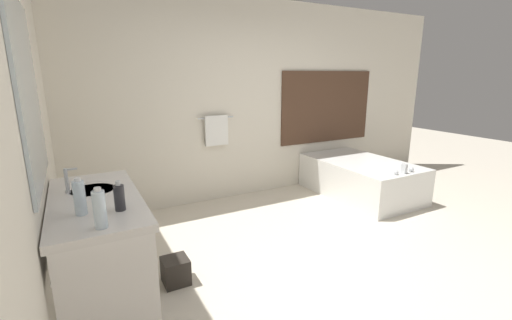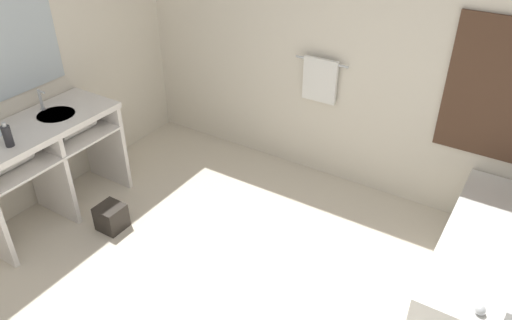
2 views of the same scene
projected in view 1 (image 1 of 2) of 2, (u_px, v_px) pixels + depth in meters
ground_plane at (340, 269)px, 3.09m from camera, size 16.00×16.00×0.00m
wall_back_with_blinds at (238, 102)px, 4.69m from camera, size 7.40×0.13×2.70m
wall_left_with_mirror at (20, 145)px, 1.74m from camera, size 0.08×7.40×2.70m
vanity_counter at (99, 230)px, 2.41m from camera, size 0.57×1.27×0.89m
sink_faucet at (67, 181)px, 2.40m from camera, size 0.09×0.04×0.18m
bathtub at (360, 176)px, 4.93m from camera, size 1.00×1.63×0.63m
water_bottle_1 at (80, 198)px, 2.02m from camera, size 0.07×0.07×0.23m
water_bottle_2 at (100, 209)px, 1.84m from camera, size 0.07×0.07×0.23m
soap_dispenser at (119, 197)px, 2.09m from camera, size 0.06×0.06×0.19m
waste_bin at (176, 271)px, 2.86m from camera, size 0.21×0.21×0.22m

